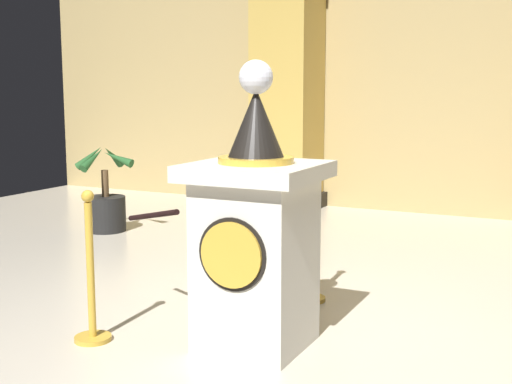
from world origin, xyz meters
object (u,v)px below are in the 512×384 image
at_px(potted_palm_left, 106,205).
at_px(stanchion_far, 91,289).
at_px(pedestal_clock, 256,237).
at_px(stanchion_near, 310,254).

bearing_deg(potted_palm_left, stanchion_far, -52.93).
relative_size(pedestal_clock, stanchion_near, 1.71).
height_order(pedestal_clock, potted_palm_left, pedestal_clock).
height_order(stanchion_near, stanchion_far, stanchion_near).
relative_size(stanchion_near, stanchion_far, 1.06).
bearing_deg(potted_palm_left, pedestal_clock, -37.80).
bearing_deg(stanchion_far, pedestal_clock, 21.72).
relative_size(stanchion_far, potted_palm_left, 0.98).
xyz_separation_m(pedestal_clock, stanchion_far, (-0.99, -0.39, -0.37)).
height_order(pedestal_clock, stanchion_far, pedestal_clock).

